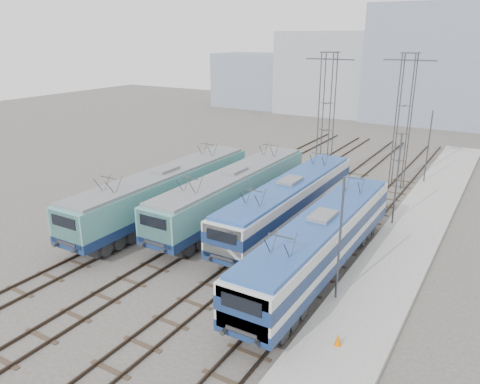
% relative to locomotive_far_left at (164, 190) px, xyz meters
% --- Properties ---
extents(ground, '(160.00, 160.00, 0.00)m').
position_rel_locomotive_far_left_xyz_m(ground, '(6.75, -6.54, -2.33)').
color(ground, '#514C47').
extents(platform, '(4.00, 70.00, 0.30)m').
position_rel_locomotive_far_left_xyz_m(platform, '(16.95, 1.46, -2.18)').
color(platform, '#9E9E99').
rests_on(platform, ground).
extents(locomotive_far_left, '(2.97, 18.75, 3.53)m').
position_rel_locomotive_far_left_xyz_m(locomotive_far_left, '(0.00, 0.00, 0.00)').
color(locomotive_far_left, navy).
rests_on(locomotive_far_left, ground).
extents(locomotive_center_left, '(2.93, 18.49, 3.48)m').
position_rel_locomotive_far_left_xyz_m(locomotive_center_left, '(4.50, 2.66, -0.03)').
color(locomotive_center_left, navy).
rests_on(locomotive_center_left, ground).
extents(locomotive_center_right, '(2.83, 17.86, 3.36)m').
position_rel_locomotive_far_left_xyz_m(locomotive_center_right, '(9.00, 2.92, -0.05)').
color(locomotive_center_right, navy).
rests_on(locomotive_center_right, ground).
extents(locomotive_far_right, '(2.85, 18.04, 3.39)m').
position_rel_locomotive_far_left_xyz_m(locomotive_far_right, '(13.50, -2.37, -0.03)').
color(locomotive_far_right, navy).
rests_on(locomotive_far_right, ground).
extents(catenary_tower_west, '(4.50, 1.20, 12.00)m').
position_rel_locomotive_far_left_xyz_m(catenary_tower_west, '(6.75, 15.46, 4.31)').
color(catenary_tower_west, '#3F4247').
rests_on(catenary_tower_west, ground).
extents(catenary_tower_east, '(4.50, 1.20, 12.00)m').
position_rel_locomotive_far_left_xyz_m(catenary_tower_east, '(13.25, 17.46, 4.31)').
color(catenary_tower_east, '#3F4247').
rests_on(catenary_tower_east, ground).
extents(mast_front, '(0.12, 0.12, 7.00)m').
position_rel_locomotive_far_left_xyz_m(mast_front, '(15.35, -4.54, 1.17)').
color(mast_front, '#3F4247').
rests_on(mast_front, ground).
extents(mast_mid, '(0.12, 0.12, 7.00)m').
position_rel_locomotive_far_left_xyz_m(mast_mid, '(15.35, 7.46, 1.17)').
color(mast_mid, '#3F4247').
rests_on(mast_mid, ground).
extents(mast_rear, '(0.12, 0.12, 7.00)m').
position_rel_locomotive_far_left_xyz_m(mast_rear, '(15.35, 19.46, 1.17)').
color(mast_rear, '#3F4247').
rests_on(mast_rear, ground).
extents(safety_cone, '(0.32, 0.32, 0.58)m').
position_rel_locomotive_far_left_xyz_m(safety_cone, '(16.83, -8.33, -1.74)').
color(safety_cone, '#E66600').
rests_on(safety_cone, platform).
extents(building_west, '(18.00, 12.00, 14.00)m').
position_rel_locomotive_far_left_xyz_m(building_west, '(-7.25, 55.46, 4.67)').
color(building_west, '#939AA5').
rests_on(building_west, ground).
extents(building_center, '(22.00, 14.00, 18.00)m').
position_rel_locomotive_far_left_xyz_m(building_center, '(10.75, 55.46, 6.67)').
color(building_center, gray).
rests_on(building_center, ground).
extents(building_far_west, '(14.00, 10.00, 10.00)m').
position_rel_locomotive_far_left_xyz_m(building_far_west, '(-23.25, 55.46, 2.67)').
color(building_far_west, gray).
rests_on(building_far_west, ground).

